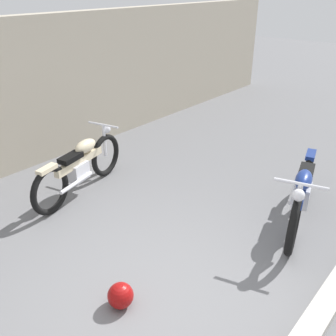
% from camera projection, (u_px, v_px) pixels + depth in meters
% --- Properties ---
extents(ground_plane, '(40.00, 40.00, 0.00)m').
position_uv_depth(ground_plane, '(165.00, 299.00, 4.14)').
color(ground_plane, slate).
extents(helmet, '(0.28, 0.28, 0.28)m').
position_uv_depth(helmet, '(121.00, 296.00, 4.00)').
color(helmet, maroon).
rests_on(helmet, ground_plane).
extents(motorcycle_cream, '(2.09, 0.75, 0.96)m').
position_uv_depth(motorcycle_cream, '(81.00, 166.00, 6.05)').
color(motorcycle_cream, black).
rests_on(motorcycle_cream, ground_plane).
extents(motorcycle_blue, '(2.17, 0.86, 1.00)m').
position_uv_depth(motorcycle_blue, '(302.00, 193.00, 5.25)').
color(motorcycle_blue, black).
rests_on(motorcycle_blue, ground_plane).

